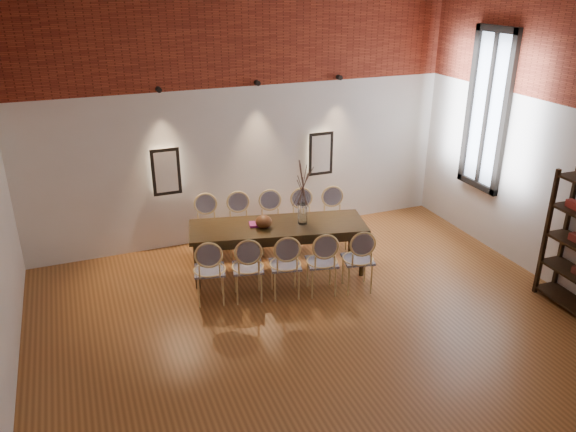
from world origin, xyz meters
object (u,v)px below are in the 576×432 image
object	(u,v)px
chair_near_b	(248,267)
chair_far_a	(207,228)
chair_near_e	(358,259)
chair_far_b	(240,226)
dining_table	(278,248)
chair_far_d	(304,222)
chair_near_a	(210,270)
vase	(303,214)
chair_near_d	(322,262)
bowl	(264,222)
book	(258,224)
chair_far_c	(272,224)
chair_near_c	(285,264)
chair_far_e	(335,220)

from	to	relation	value
chair_near_b	chair_far_a	size ratio (longest dim) A/B	1.00
chair_near_e	chair_far_a	world-z (taller)	same
chair_far_a	chair_far_b	xyz separation A→B (m)	(0.49, -0.11, 0.00)
dining_table	chair_near_e	world-z (taller)	chair_near_e
chair_far_d	chair_near_a	bearing A→B (deg)	42.11
chair_near_b	vase	distance (m)	1.19
chair_near_d	bowl	distance (m)	1.03
chair_near_b	vase	xyz separation A→B (m)	(1.00, 0.48, 0.43)
bowl	dining_table	bearing A→B (deg)	0.82
vase	book	world-z (taller)	vase
chair_far_a	chair_far_c	xyz separation A→B (m)	(0.99, -0.22, 0.00)
chair_far_a	book	xyz separation A→B (m)	(0.58, -0.79, 0.30)
chair_near_c	chair_far_a	world-z (taller)	same
chair_far_a	chair_far_c	distance (m)	1.01
dining_table	chair_far_a	size ratio (longest dim) A/B	2.70
chair_far_b	book	world-z (taller)	chair_far_b
chair_near_c	chair_far_d	distance (m)	1.47
chair_near_d	chair_far_c	xyz separation A→B (m)	(-0.20, 1.45, 0.00)
chair_near_a	chair_far_c	distance (m)	1.71
chair_near_b	bowl	world-z (taller)	chair_near_b
chair_near_e	chair_far_c	bearing A→B (deg)	126.41
chair_near_c	chair_far_e	distance (m)	1.71
dining_table	vase	world-z (taller)	vase
vase	bowl	bearing A→B (deg)	172.46
chair_far_b	chair_far_c	size ratio (longest dim) A/B	1.00
dining_table	chair_far_c	size ratio (longest dim) A/B	2.70
chair_near_e	chair_far_e	world-z (taller)	same
bowl	book	distance (m)	0.13
chair_near_c	chair_near_d	bearing A→B (deg)	-0.00
dining_table	vase	size ratio (longest dim) A/B	8.45
dining_table	chair_far_d	bearing A→B (deg)	53.59
chair_near_c	bowl	xyz separation A→B (m)	(-0.07, 0.67, 0.37)
vase	chair_near_d	bearing A→B (deg)	-90.64
dining_table	chair_near_c	bearing A→B (deg)	-90.00
chair_near_d	chair_far_e	world-z (taller)	same
chair_far_b	chair_far_d	distance (m)	1.01
chair_far_a	chair_far_c	bearing A→B (deg)	180.00
chair_near_e	vase	xyz separation A→B (m)	(-0.49, 0.81, 0.43)
chair_near_d	chair_near_e	bearing A→B (deg)	0.00
book	chair_near_e	bearing A→B (deg)	-41.91
chair_far_c	book	world-z (taller)	chair_far_c
chair_near_b	bowl	bearing A→B (deg)	65.07
chair_far_a	chair_far_b	distance (m)	0.51
chair_near_e	chair_far_e	bearing A→B (deg)	90.00
chair_far_a	chair_near_d	bearing A→B (deg)	137.89
bowl	chair_near_d	bearing A→B (deg)	-54.13
chair_near_b	chair_far_d	bearing A→B (deg)	53.59
chair_near_b	chair_near_e	world-z (taller)	same
vase	book	bearing A→B (deg)	163.90
chair_near_c	chair_near_e	distance (m)	1.01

